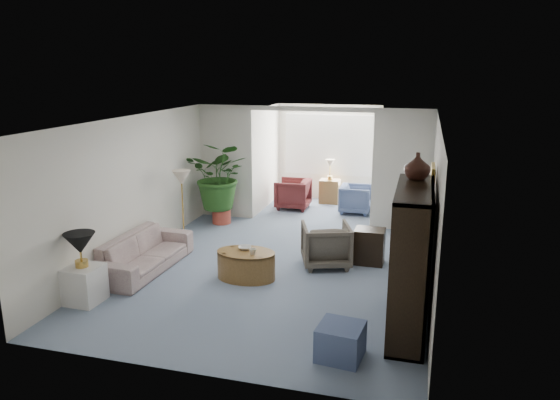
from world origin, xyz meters
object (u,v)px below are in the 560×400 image
(wingback_chair, at_px, (326,245))
(sofa, at_px, (144,253))
(end_table, at_px, (84,284))
(ottoman, at_px, (341,341))
(coffee_bowl, at_px, (245,248))
(sunroom_table, at_px, (329,191))
(sunroom_chair_maroon, at_px, (293,194))
(entertainment_cabinet, at_px, (411,260))
(side_table_dark, at_px, (369,246))
(cabinet_urn, at_px, (417,166))
(framed_picture, at_px, (433,182))
(sunroom_chair_blue, at_px, (356,199))
(plant_pot, at_px, (222,216))
(floor_lamp, at_px, (181,178))
(coffee_table, at_px, (246,265))
(coffee_cup, at_px, (253,252))
(table_lamp, at_px, (80,243))

(wingback_chair, bearing_deg, sofa, 0.29)
(end_table, relative_size, ottoman, 1.07)
(sofa, bearing_deg, coffee_bowl, -81.92)
(sunroom_table, bearing_deg, sunroom_chair_maroon, -135.00)
(wingback_chair, height_order, entertainment_cabinet, entertainment_cabinet)
(side_table_dark, distance_m, sunroom_chair_maroon, 3.82)
(wingback_chair, relative_size, cabinet_urn, 2.29)
(framed_picture, height_order, entertainment_cabinet, framed_picture)
(end_table, xyz_separation_m, wingback_chair, (3.08, 2.35, 0.10))
(framed_picture, relative_size, sunroom_chair_maroon, 0.64)
(coffee_bowl, bearing_deg, sunroom_table, 84.55)
(entertainment_cabinet, relative_size, sunroom_chair_blue, 2.61)
(plant_pot, bearing_deg, cabinet_urn, -38.88)
(end_table, distance_m, sunroom_chair_blue, 6.60)
(framed_picture, xyz_separation_m, wingback_chair, (-1.66, 0.72, -1.33))
(framed_picture, distance_m, sunroom_chair_blue, 4.68)
(framed_picture, xyz_separation_m, floor_lamp, (-4.57, 1.30, -0.45))
(floor_lamp, xyz_separation_m, sunroom_chair_blue, (2.97, 2.88, -0.92))
(entertainment_cabinet, bearing_deg, framed_picture, 79.13)
(floor_lamp, relative_size, sunroom_chair_maroon, 0.46)
(coffee_table, relative_size, sunroom_chair_blue, 1.33)
(floor_lamp, xyz_separation_m, side_table_dark, (3.62, -0.28, -0.95))
(sofa, distance_m, ottoman, 4.03)
(sofa, bearing_deg, side_table_dark, -68.45)
(plant_pot, bearing_deg, side_table_dark, -25.02)
(entertainment_cabinet, bearing_deg, floor_lamp, 150.12)
(side_table_dark, relative_size, entertainment_cabinet, 0.33)
(sunroom_table, bearing_deg, framed_picture, -64.51)
(side_table_dark, bearing_deg, entertainment_cabinet, -71.88)
(coffee_cup, height_order, plant_pot, coffee_cup)
(framed_picture, bearing_deg, cabinet_urn, -108.25)
(table_lamp, distance_m, coffee_cup, 2.53)
(sofa, relative_size, ottoman, 4.05)
(end_table, xyz_separation_m, side_table_dark, (3.78, 2.65, 0.03))
(sofa, distance_m, plant_pot, 2.87)
(sofa, bearing_deg, cabinet_urn, -93.96)
(coffee_cup, distance_m, wingback_chair, 1.41)
(side_table_dark, relative_size, plant_pot, 1.52)
(sunroom_chair_blue, bearing_deg, sunroom_table, 44.73)
(framed_picture, height_order, ottoman, framed_picture)
(cabinet_urn, bearing_deg, end_table, -168.31)
(sofa, bearing_deg, ottoman, -115.68)
(framed_picture, bearing_deg, sunroom_chair_blue, 110.95)
(coffee_bowl, xyz_separation_m, coffee_cup, (0.20, -0.20, 0.02))
(cabinet_urn, bearing_deg, table_lamp, -168.31)
(framed_picture, xyz_separation_m, plant_pot, (-4.29, 2.58, -1.54))
(coffee_cup, bearing_deg, side_table_dark, 37.99)
(end_table, height_order, plant_pot, end_table)
(cabinet_urn, bearing_deg, ottoman, -116.75)
(side_table_dark, relative_size, cabinet_urn, 1.73)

